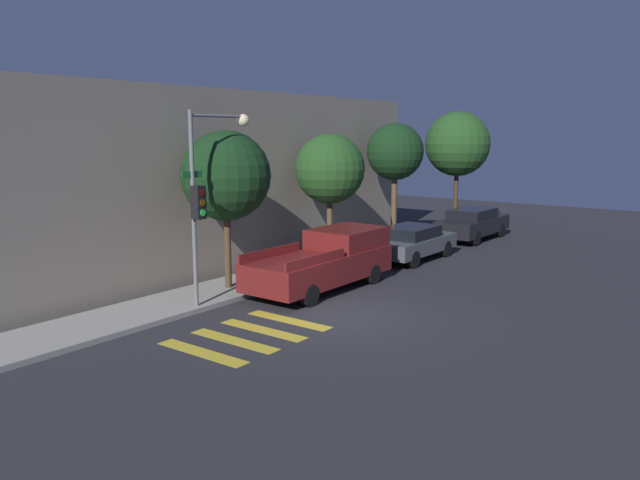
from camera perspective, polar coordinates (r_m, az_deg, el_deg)
The scene contains 12 objects.
ground_plane at distance 17.07m, azimuth 1.75°, elevation -6.91°, with size 60.00×60.00×0.00m, color #28282D.
sidewalk at distance 19.75m, azimuth -8.55°, elevation -4.48°, with size 26.00×2.22×0.14m, color gray.
building_row at distance 22.67m, azimuth -16.81°, elevation 5.00°, with size 26.00×6.00×6.35m, color gray.
crosswalk at distance 15.55m, azimuth -6.53°, elevation -8.64°, with size 3.52×2.60×0.00m.
traffic_light_pole at distance 17.48m, azimuth -10.23°, elevation 5.22°, with size 2.54×0.56×5.51m.
pickup_truck at distance 19.81m, azimuth 0.56°, elevation -1.86°, with size 5.45×2.03×1.79m.
sedan_near_corner at distance 24.52m, azimuth 8.37°, elevation -0.16°, with size 4.28×1.84×1.33m.
sedan_middle at distance 29.71m, azimuth 13.79°, elevation 1.51°, with size 4.69×1.77×1.46m.
tree_near_corner at distance 19.20m, azimuth -8.60°, elevation 5.79°, with size 2.74×2.74×4.99m.
tree_midblock at distance 23.27m, azimuth 0.91°, elevation 6.48°, with size 2.60×2.60×4.88m.
tree_far_end at distance 27.24m, azimuth 6.88°, elevation 7.96°, with size 2.45×2.45×5.33m.
tree_behind_truck at distance 32.82m, azimuth 12.47°, elevation 8.56°, with size 3.28×3.28×5.98m.
Camera 1 is at (-13.37, -9.41, 4.90)m, focal length 35.00 mm.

